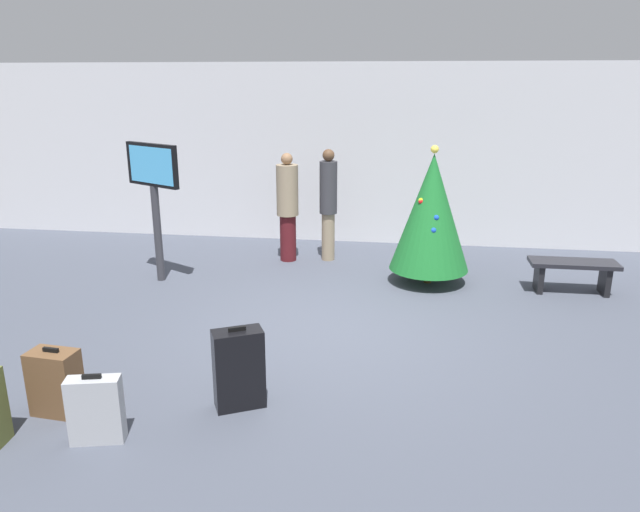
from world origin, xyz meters
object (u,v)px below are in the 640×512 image
(flight_info_kiosk, at_px, (154,184))
(waiting_bench, at_px, (573,270))
(traveller_0, at_px, (288,205))
(suitcase_3, at_px, (239,369))
(suitcase_1, at_px, (96,410))
(traveller_1, at_px, (328,202))
(suitcase_0, at_px, (55,382))
(holiday_tree, at_px, (431,213))

(flight_info_kiosk, relative_size, waiting_bench, 1.72)
(traveller_0, relative_size, suitcase_3, 2.25)
(suitcase_1, bearing_deg, traveller_1, 77.15)
(waiting_bench, xyz_separation_m, suitcase_3, (-3.97, -3.75, 0.04))
(suitcase_3, bearing_deg, traveller_0, 95.53)
(flight_info_kiosk, bearing_deg, suitcase_1, -74.33)
(traveller_0, height_order, suitcase_0, traveller_0)
(suitcase_3, bearing_deg, flight_info_kiosk, 123.04)
(flight_info_kiosk, xyz_separation_m, suitcase_1, (1.17, -4.16, -1.22))
(waiting_bench, xyz_separation_m, traveller_0, (-4.43, 1.00, 0.63))
(traveller_0, relative_size, traveller_1, 0.97)
(suitcase_0, bearing_deg, holiday_tree, 50.15)
(flight_info_kiosk, bearing_deg, traveller_0, 36.89)
(holiday_tree, relative_size, suitcase_1, 3.28)
(traveller_1, xyz_separation_m, suitcase_0, (-1.88, -5.24, -0.71))
(traveller_0, bearing_deg, suitcase_1, -96.25)
(traveller_0, relative_size, suitcase_1, 2.89)
(flight_info_kiosk, distance_m, waiting_bench, 6.32)
(holiday_tree, relative_size, suitcase_3, 2.56)
(waiting_bench, xyz_separation_m, traveller_1, (-3.75, 1.13, 0.68))
(traveller_1, bearing_deg, suitcase_1, -102.85)
(flight_info_kiosk, relative_size, suitcase_1, 3.30)
(suitcase_0, height_order, suitcase_1, suitcase_0)
(traveller_1, relative_size, suitcase_0, 2.87)
(holiday_tree, height_order, suitcase_3, holiday_tree)
(flight_info_kiosk, distance_m, suitcase_3, 4.24)
(holiday_tree, distance_m, traveller_1, 1.94)
(flight_info_kiosk, height_order, waiting_bench, flight_info_kiosk)
(traveller_1, bearing_deg, flight_info_kiosk, -149.28)
(waiting_bench, relative_size, traveller_0, 0.67)
(traveller_0, height_order, traveller_1, traveller_1)
(suitcase_1, xyz_separation_m, suitcase_3, (1.06, 0.73, 0.09))
(traveller_0, distance_m, suitcase_0, 5.30)
(suitcase_0, bearing_deg, suitcase_1, -32.04)
(flight_info_kiosk, xyz_separation_m, suitcase_0, (0.57, -3.79, -1.21))
(suitcase_0, bearing_deg, flight_info_kiosk, 98.51)
(waiting_bench, xyz_separation_m, suitcase_0, (-5.64, -4.11, -0.04))
(holiday_tree, height_order, suitcase_0, holiday_tree)
(suitcase_1, bearing_deg, flight_info_kiosk, 105.67)
(waiting_bench, bearing_deg, traveller_0, 167.24)
(suitcase_3, bearing_deg, holiday_tree, 64.09)
(traveller_0, bearing_deg, traveller_1, 10.63)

